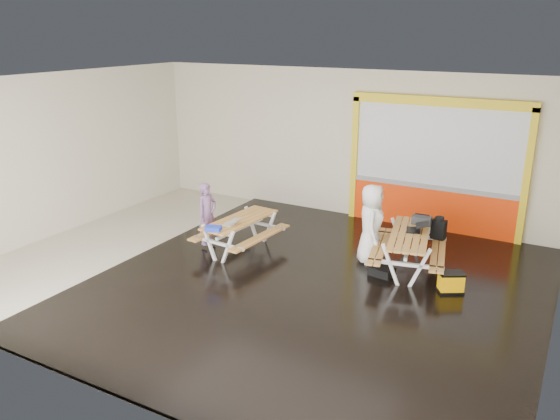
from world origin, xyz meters
The scene contains 14 objects.
room centered at (0.00, 0.00, 1.75)m, with size 10.02×8.02×3.52m.
deck centered at (1.25, 0.00, 0.03)m, with size 7.50×7.98×0.05m, color black.
kiosk centered at (2.20, 3.93, 1.44)m, with size 3.88×0.16×3.00m.
picnic_table_left centered at (-0.83, 0.73, 0.56)m, with size 1.38×1.91×0.72m.
picnic_table_right centered at (2.43, 1.47, 0.59)m, with size 1.68×2.16×0.77m.
person_left centered at (-1.55, 0.61, 0.76)m, with size 0.47×0.31×1.29m, color slate.
person_right centered at (1.67, 1.49, 0.81)m, with size 0.77×0.50×1.57m, color white.
laptop_left centered at (-0.79, 0.38, 0.77)m, with size 0.34×0.31×0.14m.
laptop_right centered at (2.50, 1.65, 0.83)m, with size 0.47×0.44×0.16m.
blue_pouch centered at (-0.90, -0.08, 0.77)m, with size 0.29×0.20×0.08m, color #1F33C0.
toolbox centered at (2.48, 2.05, 0.86)m, with size 0.37×0.20×0.21m.
backpack centered at (2.78, 2.19, 0.71)m, with size 0.28×0.20×0.44m.
dark_case centered at (2.10, 0.98, 0.13)m, with size 0.42×0.31×0.16m, color black.
fluke_bag centered at (3.35, 0.90, 0.22)m, with size 0.50×0.45×0.36m.
Camera 1 is at (5.05, -8.16, 4.38)m, focal length 35.98 mm.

